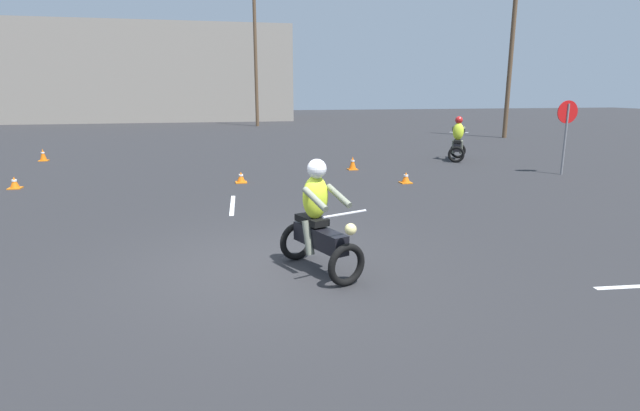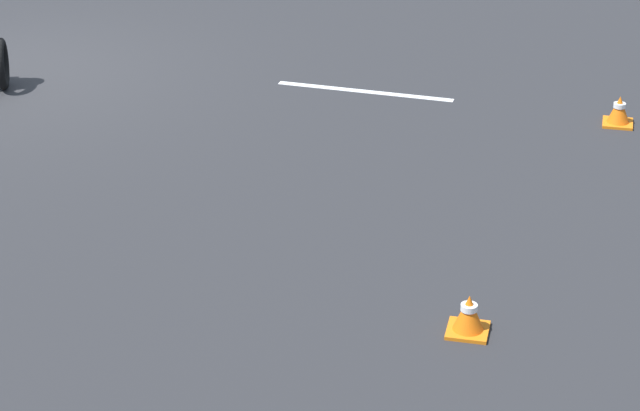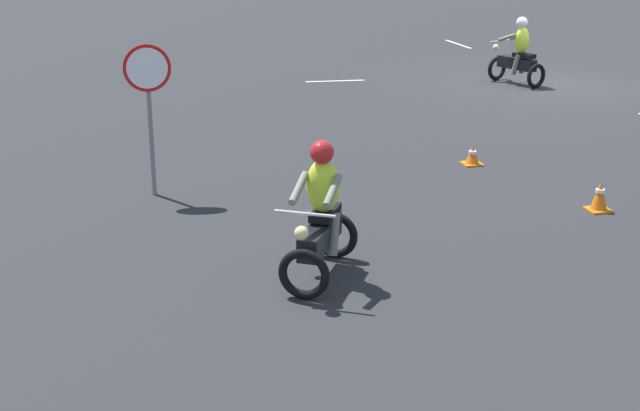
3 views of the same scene
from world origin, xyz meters
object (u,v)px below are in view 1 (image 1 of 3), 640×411
at_px(traffic_cone_near_right, 14,183).
at_px(stop_sign, 567,122).
at_px(utility_pole_near, 510,62).
at_px(utility_pole_far, 256,61).
at_px(motorcycle_rider_foreground, 319,223).
at_px(motorcycle_rider_background, 458,141).
at_px(traffic_cone_mid_center, 43,155).
at_px(traffic_cone_mid_left, 353,163).
at_px(traffic_cone_near_left, 406,178).
at_px(traffic_cone_far_right, 241,177).

bearing_deg(traffic_cone_near_right, stop_sign, -3.77).
bearing_deg(utility_pole_near, utility_pole_far, 136.14).
distance_m(motorcycle_rider_foreground, motorcycle_rider_background, 12.99).
relative_size(motorcycle_rider_background, utility_pole_far, 0.18).
height_order(stop_sign, traffic_cone_mid_center, stop_sign).
relative_size(motorcycle_rider_foreground, utility_pole_near, 0.20).
distance_m(traffic_cone_near_right, traffic_cone_mid_left, 9.93).
height_order(motorcycle_rider_background, utility_pole_far, utility_pole_far).
bearing_deg(stop_sign, motorcycle_rider_foreground, -143.67).
bearing_deg(traffic_cone_near_left, traffic_cone_near_right, 172.23).
xyz_separation_m(traffic_cone_mid_left, utility_pole_far, (-1.22, 21.59, 4.43)).
height_order(motorcycle_rider_background, traffic_cone_far_right, motorcycle_rider_background).
xyz_separation_m(motorcycle_rider_foreground, traffic_cone_near_left, (3.93, 6.46, -0.57)).
distance_m(traffic_cone_mid_left, traffic_cone_far_right, 4.15).
bearing_deg(motorcycle_rider_background, utility_pole_near, 78.78).
bearing_deg(motorcycle_rider_foreground, traffic_cone_near_right, -71.00).
height_order(stop_sign, traffic_cone_far_right, stop_sign).
height_order(motorcycle_rider_background, traffic_cone_mid_center, motorcycle_rider_background).
bearing_deg(utility_pole_far, traffic_cone_far_right, -96.35).
height_order(motorcycle_rider_background, traffic_cone_mid_left, motorcycle_rider_background).
height_order(motorcycle_rider_foreground, utility_pole_far, utility_pole_far).
bearing_deg(motorcycle_rider_foreground, motorcycle_rider_background, -147.28).
distance_m(stop_sign, traffic_cone_far_right, 10.14).
relative_size(motorcycle_rider_background, traffic_cone_near_left, 5.17).
bearing_deg(utility_pole_far, traffic_cone_mid_center, -119.37).
bearing_deg(motorcycle_rider_foreground, traffic_cone_near_left, -142.76).
distance_m(traffic_cone_mid_center, utility_pole_near, 23.17).
bearing_deg(traffic_cone_mid_center, motorcycle_rider_foreground, -60.60).
height_order(traffic_cone_far_right, utility_pole_near, utility_pole_near).
distance_m(motorcycle_rider_foreground, traffic_cone_near_left, 7.58).
distance_m(stop_sign, utility_pole_far, 25.20).
xyz_separation_m(motorcycle_rider_background, utility_pole_far, (-5.71, 20.22, 3.92)).
distance_m(motorcycle_rider_background, traffic_cone_mid_left, 4.72).
bearing_deg(motorcycle_rider_foreground, traffic_cone_mid_left, -130.19).
xyz_separation_m(stop_sign, traffic_cone_near_right, (-16.06, 1.06, -1.48)).
xyz_separation_m(traffic_cone_mid_left, traffic_cone_far_right, (-3.80, -1.65, -0.06)).
xyz_separation_m(utility_pole_near, utility_pole_far, (-12.72, 12.22, 0.53)).
distance_m(motorcycle_rider_foreground, traffic_cone_mid_center, 15.71).
relative_size(motorcycle_rider_background, stop_sign, 0.72).
bearing_deg(traffic_cone_near_right, traffic_cone_mid_center, 99.54).
bearing_deg(utility_pole_far, motorcycle_rider_foreground, -93.53).
bearing_deg(motorcycle_rider_background, traffic_cone_mid_center, -161.67).
bearing_deg(traffic_cone_mid_center, utility_pole_near, 12.25).
height_order(utility_pole_near, utility_pole_far, utility_pole_far).
height_order(traffic_cone_mid_center, traffic_cone_far_right, traffic_cone_mid_center).
distance_m(traffic_cone_near_right, utility_pole_near, 24.17).
relative_size(stop_sign, utility_pole_near, 0.28).
relative_size(traffic_cone_mid_center, utility_pole_far, 0.05).
height_order(motorcycle_rider_foreground, traffic_cone_mid_left, motorcycle_rider_foreground).
bearing_deg(traffic_cone_far_right, traffic_cone_mid_left, 23.42).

